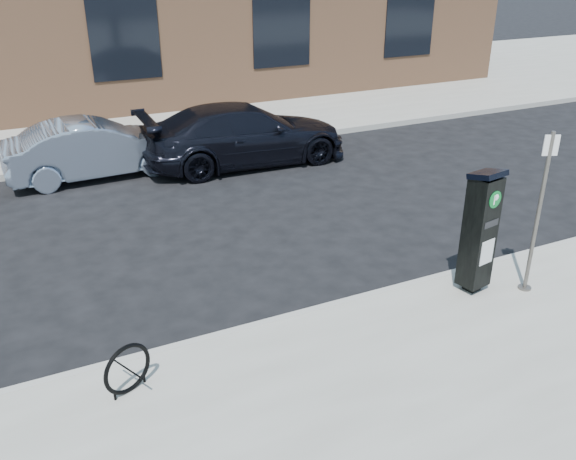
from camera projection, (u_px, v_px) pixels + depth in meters
ground at (327, 313)px, 8.71m from camera, size 120.00×120.00×0.00m
sidewalk_far at (119, 105)px, 20.10m from camera, size 60.00×12.00×0.15m
curb_near at (327, 310)px, 8.66m from camera, size 60.00×0.12×0.16m
curb_far at (170, 155)px, 15.22m from camera, size 60.00×0.12×0.16m
parking_kiosk at (480, 230)px, 8.63m from camera, size 0.49×0.45×1.88m
sign_pole at (538, 215)px, 8.55m from camera, size 0.20×0.19×2.40m
bike_rack at (127, 369)px, 6.83m from camera, size 0.58×0.30×0.62m
car_silver at (95, 148)px, 13.74m from camera, size 4.01×1.53×1.30m
car_dark at (244, 134)px, 14.55m from camera, size 5.03×2.17×1.44m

